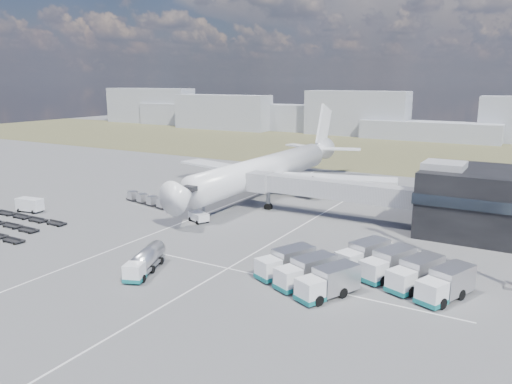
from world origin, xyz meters
The scene contains 13 objects.
ground centered at (0.00, 0.00, 0.00)m, with size 420.00×420.00×0.00m, color #565659.
grass_strip centered at (0.00, 110.00, 0.01)m, with size 420.00×90.00×0.01m, color #4B492D.
lane_markings centered at (9.77, 3.00, 0.01)m, with size 47.12×110.00×0.01m.
jet_bridge centered at (15.90, 20.42, 5.05)m, with size 30.30×3.80×7.05m.
airliner centered at (0.00, 32.38, 5.29)m, with size 51.59×64.53×17.62m.
skyline centered at (-17.43, 149.93, 8.33)m, with size 325.64×22.10×24.78m.
fuel_tanker centered at (7.81, -14.09, 1.41)m, with size 5.10×8.97×2.83m.
pushback_tug centered at (0.14, 7.34, 0.80)m, with size 3.65×2.06×1.61m, color white.
utility_van centered at (-30.07, -2.63, 1.25)m, with size 4.74×2.14×2.49m, color white.
catering_truck centered at (5.46, 39.84, 1.28)m, with size 4.13×5.89×2.50m.
service_trucks_near centered at (26.67, -7.92, 1.66)m, with size 12.33×11.13×3.06m.
service_trucks_far centered at (35.96, -1.54, 1.71)m, with size 16.02×12.48×3.14m.
uld_row centered at (-15.56, 12.06, 1.00)m, with size 12.10×4.12×1.67m.
Camera 1 is at (48.73, -57.43, 23.16)m, focal length 35.00 mm.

